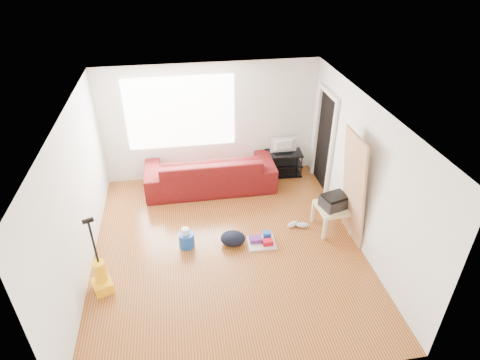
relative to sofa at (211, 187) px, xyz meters
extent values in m
cube|color=#633309|center=(0.09, -1.95, 0.00)|extent=(4.50, 5.00, 0.01)
cube|color=white|center=(0.09, -1.95, 2.50)|extent=(4.50, 5.00, 0.01)
cube|color=white|center=(0.09, 0.55, 1.25)|extent=(4.50, 0.01, 2.50)
cube|color=white|center=(0.09, -4.45, 1.25)|extent=(4.50, 0.01, 2.50)
cube|color=white|center=(-2.16, -1.95, 1.25)|extent=(0.01, 5.00, 2.50)
cube|color=white|center=(2.34, -1.95, 1.25)|extent=(0.01, 5.00, 2.50)
cube|color=white|center=(-0.51, 0.53, 1.50)|extent=(2.20, 0.01, 1.50)
cube|color=silver|center=(2.30, -0.70, 1.00)|extent=(0.06, 0.08, 2.00)
cube|color=silver|center=(2.30, 0.20, 1.00)|extent=(0.06, 0.08, 2.00)
cube|color=silver|center=(2.30, -0.25, 2.04)|extent=(0.06, 0.98, 0.08)
cube|color=black|center=(2.34, -0.25, 1.00)|extent=(0.01, 0.86, 1.98)
imported|color=#45070E|center=(0.00, 0.00, 0.00)|extent=(2.67, 1.04, 0.78)
cube|color=black|center=(1.65, 0.27, 0.03)|extent=(0.81, 0.50, 0.03)
cube|color=black|center=(1.65, 0.27, 0.28)|extent=(0.81, 0.50, 0.03)
cube|color=black|center=(1.65, 0.27, 0.53)|extent=(0.81, 0.50, 0.03)
cylinder|color=black|center=(1.27, 0.10, 0.27)|extent=(0.03, 0.03, 0.54)
cylinder|color=black|center=(1.30, 0.49, 0.27)|extent=(0.03, 0.03, 0.54)
cylinder|color=black|center=(1.99, 0.05, 0.27)|extent=(0.03, 0.03, 0.54)
cylinder|color=black|center=(2.02, 0.44, 0.27)|extent=(0.03, 0.03, 0.54)
imported|color=black|center=(1.65, 0.27, 0.71)|extent=(0.57, 0.08, 0.33)
cube|color=beige|center=(2.04, -1.73, 0.45)|extent=(0.62, 0.62, 0.05)
cube|color=beige|center=(1.80, -2.01, 0.21)|extent=(0.05, 0.05, 0.42)
cube|color=beige|center=(1.76, -1.49, 0.21)|extent=(0.05, 0.05, 0.42)
cube|color=beige|center=(2.32, -1.98, 0.21)|extent=(0.05, 0.05, 0.42)
cube|color=beige|center=(2.29, -1.45, 0.21)|extent=(0.05, 0.05, 0.42)
cube|color=black|center=(2.04, -1.73, 0.57)|extent=(0.54, 0.47, 0.20)
cube|color=black|center=(2.04, -1.73, 0.69)|extent=(0.49, 0.41, 0.04)
cylinder|color=#1243A6|center=(-0.60, -1.82, 0.00)|extent=(0.34, 0.34, 0.27)
cylinder|color=white|center=(-0.61, -1.81, 0.19)|extent=(0.13, 0.13, 0.12)
cube|color=beige|center=(0.69, -1.97, 0.02)|extent=(0.49, 0.40, 0.04)
cube|color=#A4081A|center=(0.78, -2.05, 0.09)|extent=(0.17, 0.12, 0.10)
cube|color=#541C6F|center=(0.59, -1.93, 0.08)|extent=(0.21, 0.16, 0.08)
cube|color=#193FB1|center=(0.80, -1.88, 0.10)|extent=(0.14, 0.12, 0.13)
ellipsoid|color=black|center=(0.19, -1.89, 0.00)|extent=(0.49, 0.42, 0.24)
ellipsoid|color=silver|center=(1.35, -1.59, 0.05)|extent=(0.26, 0.20, 0.10)
ellipsoid|color=silver|center=(1.53, -1.64, 0.05)|extent=(0.25, 0.14, 0.10)
cube|color=#FFB012|center=(-1.91, -2.61, 0.09)|extent=(0.36, 0.39, 0.17)
cylinder|color=#FFB012|center=(-1.91, -2.56, 0.34)|extent=(0.19, 0.19, 0.34)
cylinder|color=black|center=(-1.91, -2.53, 0.87)|extent=(0.03, 0.03, 0.72)
cube|color=black|center=(-1.91, -2.53, 1.26)|extent=(0.16, 0.09, 0.06)
cube|color=#B77C50|center=(2.22, -2.00, 0.00)|extent=(0.25, 0.80, 2.00)
camera|label=1|loc=(-0.55, -7.19, 4.65)|focal=30.00mm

